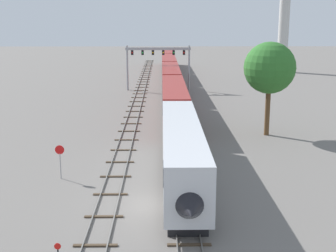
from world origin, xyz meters
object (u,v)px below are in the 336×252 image
at_px(passenger_train, 171,79).
at_px(stop_sign, 60,157).
at_px(trackside_tree_left, 270,68).
at_px(signal_gantry, 158,57).

distance_m(passenger_train, stop_sign, 45.85).
xyz_separation_m(stop_sign, trackside_tree_left, (20.43, 14.52, 5.79)).
bearing_deg(stop_sign, trackside_tree_left, 35.40).
distance_m(signal_gantry, stop_sign, 49.70).
relative_size(signal_gantry, trackside_tree_left, 1.14).
xyz_separation_m(passenger_train, trackside_tree_left, (10.43, -30.22, 5.05)).
distance_m(passenger_train, trackside_tree_left, 32.37).
relative_size(stop_sign, trackside_tree_left, 0.27).
xyz_separation_m(passenger_train, stop_sign, (-10.00, -44.74, -0.74)).
distance_m(passenger_train, signal_gantry, 5.90).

